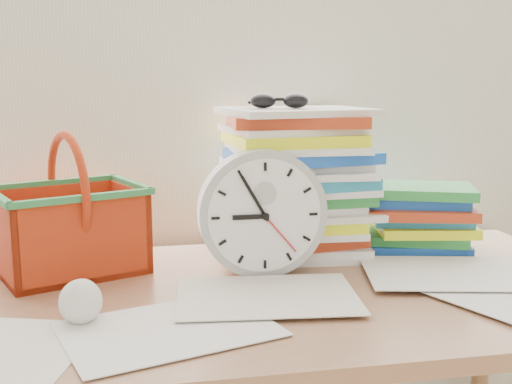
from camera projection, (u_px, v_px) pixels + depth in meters
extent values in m
cube|color=white|center=(230.00, 9.00, 1.48)|extent=(2.40, 0.01, 2.50)
cube|color=#9A6748|center=(263.00, 297.00, 1.22)|extent=(1.40, 0.70, 0.03)
cylinder|color=#9A6748|center=(480.00, 378.00, 1.70)|extent=(0.04, 0.04, 0.72)
cylinder|color=#ADADAD|center=(262.00, 213.00, 1.28)|extent=(0.26, 0.05, 0.26)
sphere|color=white|center=(80.00, 301.00, 1.04)|extent=(0.07, 0.07, 0.07)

